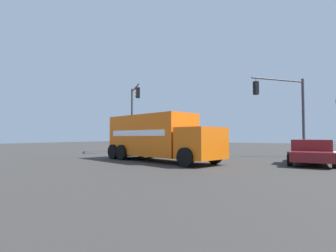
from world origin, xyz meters
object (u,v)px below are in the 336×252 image
(delivery_truck, at_px, (158,137))
(traffic_light_primary, at_px, (287,103))
(traffic_light_secondary, at_px, (134,110))
(pickup_maroon, at_px, (311,151))

(delivery_truck, height_order, traffic_light_primary, traffic_light_primary)
(traffic_light_secondary, xyz_separation_m, pickup_maroon, (-15.20, 4.03, -3.48))
(traffic_light_secondary, bearing_deg, pickup_maroon, 165.15)
(delivery_truck, bearing_deg, traffic_light_secondary, -44.78)
(delivery_truck, xyz_separation_m, pickup_maroon, (-8.57, -2.54, -0.80))
(delivery_truck, bearing_deg, pickup_maroon, -163.48)
(traffic_light_primary, relative_size, pickup_maroon, 1.12)
(delivery_truck, relative_size, traffic_light_secondary, 1.33)
(delivery_truck, relative_size, traffic_light_primary, 1.47)
(traffic_light_secondary, bearing_deg, delivery_truck, 135.22)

